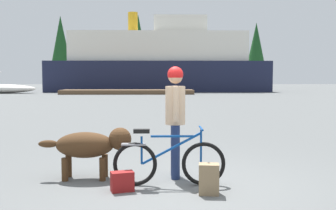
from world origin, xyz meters
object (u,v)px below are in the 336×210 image
object	(u,v)px
dog	(91,145)
bicycle	(168,162)
ferry_boat	(159,63)
backpack	(209,179)
person_cyclist	(175,110)
handbag_pannier	(122,181)

from	to	relation	value
dog	bicycle	bearing A→B (deg)	-19.21
ferry_boat	backpack	bearing A→B (deg)	-89.00
person_cyclist	backpack	xyz separation A→B (m)	(0.43, -0.93, -0.89)
handbag_pannier	dog	bearing A→B (deg)	128.68
handbag_pannier	bicycle	bearing A→B (deg)	22.46
bicycle	dog	bearing A→B (deg)	160.79
person_cyclist	backpack	world-z (taller)	person_cyclist
handbag_pannier	ferry_boat	distance (m)	39.41
backpack	ferry_boat	xyz separation A→B (m)	(-0.69, 39.46, 2.93)
backpack	ferry_boat	bearing A→B (deg)	91.00
person_cyclist	dog	bearing A→B (deg)	-177.55
dog	ferry_boat	bearing A→B (deg)	88.37
bicycle	person_cyclist	distance (m)	0.89
dog	backpack	xyz separation A→B (m)	(1.79, -0.88, -0.33)
backpack	ferry_boat	distance (m)	39.58
dog	backpack	world-z (taller)	dog
ferry_boat	bicycle	bearing A→B (deg)	-89.80
person_cyclist	backpack	bearing A→B (deg)	-65.21
bicycle	person_cyclist	bearing A→B (deg)	75.61
person_cyclist	dog	size ratio (longest dim) A/B	1.21
backpack	bicycle	bearing A→B (deg)	141.17
person_cyclist	dog	distance (m)	1.46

